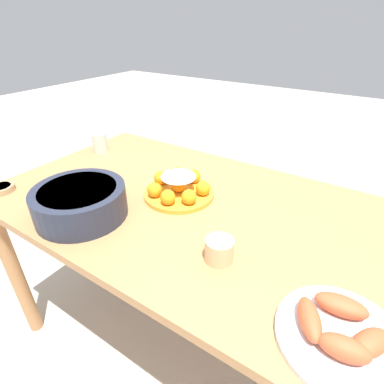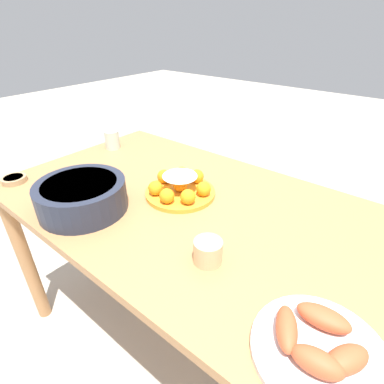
% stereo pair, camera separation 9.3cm
% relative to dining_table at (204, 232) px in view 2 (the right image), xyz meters
% --- Properties ---
extents(ground_plane, '(12.00, 12.00, 0.00)m').
position_rel_dining_table_xyz_m(ground_plane, '(0.00, 0.00, -0.67)').
color(ground_plane, '#B2A899').
extents(dining_table, '(1.58, 0.84, 0.77)m').
position_rel_dining_table_xyz_m(dining_table, '(0.00, 0.00, 0.00)').
color(dining_table, '#A87547').
rests_on(dining_table, ground_plane).
extents(cake_plate, '(0.26, 0.26, 0.09)m').
position_rel_dining_table_xyz_m(cake_plate, '(0.13, -0.02, 0.13)').
color(cake_plate, gold).
rests_on(cake_plate, dining_table).
extents(serving_bowl, '(0.29, 0.29, 0.10)m').
position_rel_dining_table_xyz_m(serving_bowl, '(0.32, 0.26, 0.15)').
color(serving_bowl, '#232838').
rests_on(serving_bowl, dining_table).
extents(sauce_bowl, '(0.09, 0.09, 0.02)m').
position_rel_dining_table_xyz_m(sauce_bowl, '(0.71, 0.32, 0.11)').
color(sauce_bowl, tan).
rests_on(sauce_bowl, dining_table).
extents(seafood_platter, '(0.27, 0.27, 0.06)m').
position_rel_dining_table_xyz_m(seafood_platter, '(-0.48, 0.27, 0.12)').
color(seafood_platter, silver).
rests_on(seafood_platter, dining_table).
extents(cup_near, '(0.07, 0.07, 0.09)m').
position_rel_dining_table_xyz_m(cup_near, '(0.69, -0.15, 0.14)').
color(cup_near, beige).
rests_on(cup_near, dining_table).
extents(cup_far, '(0.08, 0.08, 0.07)m').
position_rel_dining_table_xyz_m(cup_far, '(-0.16, 0.19, 0.13)').
color(cup_far, '#DBB27F').
rests_on(cup_far, dining_table).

